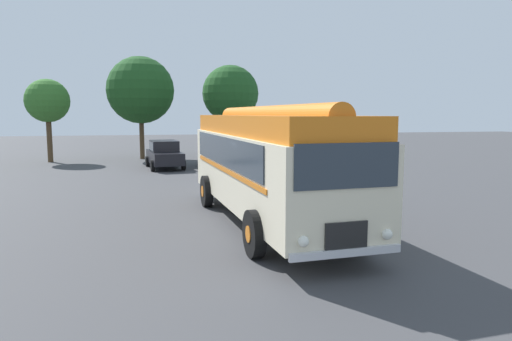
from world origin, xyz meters
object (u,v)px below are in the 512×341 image
at_px(car_mid_left, 216,154).
at_px(car_mid_right, 254,152).
at_px(vintage_bus, 267,160).
at_px(car_near_left, 164,154).
at_px(box_van, 295,143).

bearing_deg(car_mid_left, car_mid_right, 7.72).
distance_m(vintage_bus, car_mid_left, 14.61).
distance_m(vintage_bus, car_near_left, 15.10).
bearing_deg(box_van, car_near_left, -178.29).
height_order(car_near_left, car_mid_right, same).
bearing_deg(car_near_left, vintage_bus, -79.73).
bearing_deg(car_mid_right, box_van, 3.63).
distance_m(vintage_bus, box_van, 16.07).
bearing_deg(car_near_left, box_van, 1.71).
xyz_separation_m(car_near_left, box_van, (8.26, 0.25, 0.52)).
bearing_deg(car_mid_right, vintage_bus, -100.79).
height_order(car_near_left, car_mid_left, same).
bearing_deg(car_mid_right, car_mid_left, -172.28).
bearing_deg(car_mid_right, car_near_left, -179.25).
distance_m(car_mid_left, box_van, 5.22).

